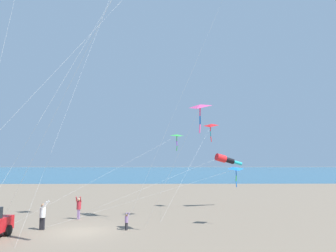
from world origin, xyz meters
The scene contains 10 objects.
ground_plane centered at (0.00, 0.00, 0.00)m, with size 600.00×600.00×0.00m, color #756654.
ocean_water_strip centered at (-165.00, 0.00, 0.00)m, with size 240.00×600.00×0.01m, color #285B7A.
person_adult_flyer centered at (-0.46, -2.75, 1.04)m, with size 0.46×0.58×1.92m.
person_child_green_jacket centered at (-0.31, 2.99, 0.63)m, with size 0.41×0.38×1.16m.
person_child_grey_jacket centered at (-4.38, -1.39, 0.99)m, with size 0.53×0.41×1.81m.
kite_delta_magenta_far_left centered at (-1.55, 10.73, 4.04)m, with size 0.87×14.14×4.28m.
kite_delta_white_trailing centered at (-9.29, 10.19, 8.19)m, with size 6.90×5.64×8.51m.
kite_windsock_red_high_left centered at (-10.51, 11.83, 4.85)m, with size 5.86×15.64×5.47m.
kite_delta_orange_high_right centered at (1.50, 7.84, 8.12)m, with size 3.03×4.41×8.43m.
kite_delta_long_streamer_right centered at (-4.59, 6.51, 6.73)m, with size 4.74×12.56×6.95m.
Camera 1 is at (20.85, 5.54, 4.53)m, focal length 32.43 mm.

